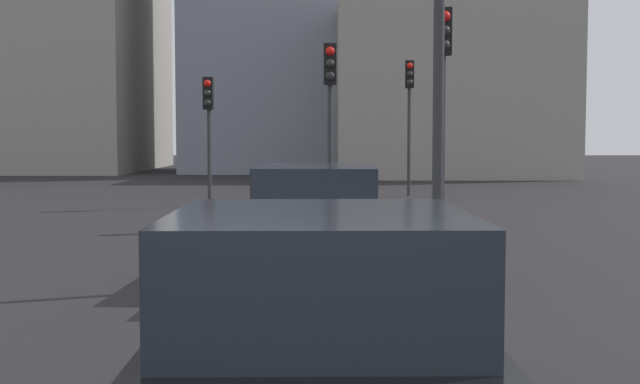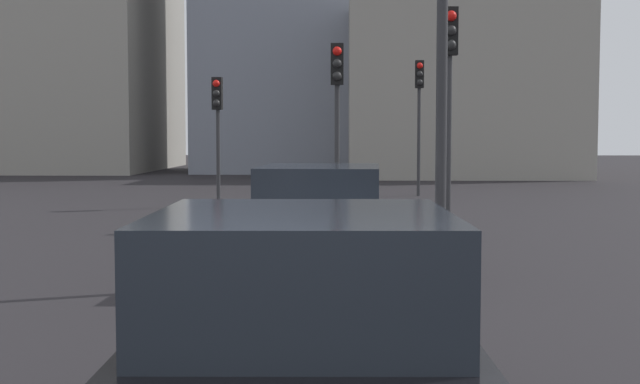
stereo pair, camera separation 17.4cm
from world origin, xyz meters
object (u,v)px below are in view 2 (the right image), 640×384
Objects in this scene: traffic_light_far_right at (450,74)px; street_lamp_kerbside at (442,2)px; car_white_lead at (321,225)px; traffic_light_near_right at (217,113)px; traffic_light_near_left at (419,99)px; traffic_light_far_left at (337,95)px; car_black_second at (304,356)px.

street_lamp_kerbside reaches higher than traffic_light_far_right.
traffic_light_near_right is (11.71, 3.19, 1.85)m from car_white_lead.
traffic_light_near_left is at bearing -4.03° from street_lamp_kerbside.
street_lamp_kerbside is (-3.90, 0.61, 0.74)m from traffic_light_far_right.
car_white_lead is at bearing 107.40° from street_lamp_kerbside.
traffic_light_near_left reaches higher than traffic_light_far_left.
traffic_light_near_right is at bearing -53.61° from traffic_light_near_left.
street_lamp_kerbside reaches higher than car_black_second.
traffic_light_far_left is at bearing 0.82° from car_white_lead.
car_white_lead is 12.28m from traffic_light_near_right.
street_lamp_kerbside is at bearing 13.60° from traffic_light_far_left.
car_white_lead is 1.07× the size of traffic_light_far_right.
traffic_light_far_left is at bearing 13.61° from street_lamp_kerbside.
traffic_light_near_right is 9.14m from traffic_light_far_right.
street_lamp_kerbside is at bearing -11.02° from traffic_light_far_right.
car_black_second reaches higher than car_white_lead.
car_white_lead is 6.91m from car_black_second.
traffic_light_near_left is (16.08, -2.81, 2.42)m from car_white_lead.
traffic_light_far_left is (6.91, -0.18, 2.13)m from car_white_lead.
traffic_light_near_left is at bearing 163.95° from traffic_light_far_left.
car_white_lead is 5.56m from traffic_light_far_right.
street_lamp_kerbside reaches higher than traffic_light_near_right.
traffic_light_near_left is (22.99, -2.74, 2.42)m from car_black_second.
traffic_light_far_left is at bearing -1.74° from car_black_second.
street_lamp_kerbside is (0.54, -1.72, 3.14)m from car_white_lead.
traffic_light_near_right is 0.90× the size of traffic_light_far_left.
traffic_light_far_left reaches higher than traffic_light_near_right.
street_lamp_kerbside is (-6.37, -1.54, 1.02)m from traffic_light_far_left.
car_white_lead is 1.16× the size of car_black_second.
street_lamp_kerbside is (-15.54, 1.09, 0.72)m from traffic_light_near_left.
traffic_light_far_left is 3.28m from traffic_light_far_right.
car_black_second is 18.99m from traffic_light_near_right.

